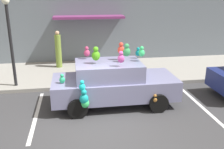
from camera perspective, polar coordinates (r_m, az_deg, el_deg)
The scene contains 9 objects.
ground_plane at distance 7.87m, azimuth -3.04°, elevation -11.20°, with size 60.00×60.00×0.00m, color #38383A.
sidewalk at distance 12.43m, azimuth -5.43°, elevation 0.45°, with size 24.00×4.00×0.15m, color gray.
storefront_building at distance 13.99m, azimuth -6.40°, elevation 15.43°, with size 24.00×1.25×6.40m.
parking_stripe_front at distance 9.74m, azimuth 18.57°, elevation -6.11°, with size 0.12×3.60×0.01m, color silver.
parking_stripe_rear at distance 8.82m, azimuth -16.47°, elevation -8.53°, with size 0.12×3.60×0.01m, color silver.
plush_covered_car at distance 8.91m, azimuth 0.19°, elevation -1.81°, with size 4.28×2.08×2.18m.
teddy_bear_on_sidewalk at distance 11.48m, azimuth 3.00°, elevation 0.79°, with size 0.31×0.26×0.59m.
street_lamp_post at distance 10.70m, azimuth -21.84°, elevation 8.65°, with size 0.28×0.28×3.48m.
pedestrian_near_shopfront at distance 13.08m, azimuth -11.86°, elevation 5.31°, with size 0.30×0.30×1.83m.
Camera 1 is at (-0.65, -6.82, 3.88)m, focal length 41.07 mm.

